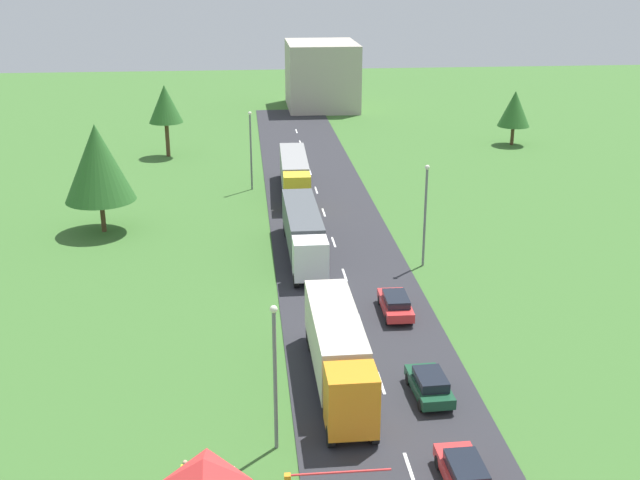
% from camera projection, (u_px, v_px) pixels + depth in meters
% --- Properties ---
extents(road, '(10.00, 140.00, 0.06)m').
position_uv_depth(road, '(352.00, 296.00, 54.15)').
color(road, '#2B2B30').
rests_on(road, ground).
extents(lane_marking_centre, '(0.16, 119.62, 0.01)m').
position_uv_depth(lane_marking_centre, '(360.00, 321.00, 50.31)').
color(lane_marking_centre, white).
rests_on(lane_marking_centre, road).
extents(truck_lead, '(2.58, 12.17, 3.68)m').
position_uv_depth(truck_lead, '(338.00, 349.00, 42.19)').
color(truck_lead, orange).
rests_on(truck_lead, road).
extents(truck_second, '(2.56, 13.53, 3.42)m').
position_uv_depth(truck_second, '(303.00, 230.00, 60.87)').
color(truck_second, white).
rests_on(truck_second, road).
extents(truck_third, '(2.83, 13.70, 3.46)m').
position_uv_depth(truck_third, '(294.00, 173.00, 76.97)').
color(truck_third, yellow).
rests_on(truck_third, road).
extents(car_lead, '(1.82, 4.19, 1.38)m').
position_uv_depth(car_lead, '(465.00, 473.00, 34.34)').
color(car_lead, red).
rests_on(car_lead, road).
extents(car_second, '(1.89, 4.05, 1.40)m').
position_uv_depth(car_second, '(430.00, 384.00, 41.46)').
color(car_second, '#19472D').
rests_on(car_second, road).
extents(car_third, '(1.82, 4.43, 1.38)m').
position_uv_depth(car_third, '(396.00, 304.00, 51.08)').
color(car_third, red).
rests_on(car_third, road).
extents(barrier_gate, '(4.64, 0.28, 1.05)m').
position_uv_depth(barrier_gate, '(306.00, 480.00, 34.04)').
color(barrier_gate, orange).
rests_on(barrier_gate, ground).
extents(person_lead, '(0.38, 0.22, 1.71)m').
position_uv_depth(person_lead, '(186.00, 477.00, 33.96)').
color(person_lead, gray).
rests_on(person_lead, ground).
extents(lamppost_lead, '(0.36, 0.36, 7.37)m').
position_uv_depth(lamppost_lead, '(275.00, 370.00, 36.11)').
color(lamppost_lead, slate).
rests_on(lamppost_lead, ground).
extents(lamppost_second, '(0.36, 0.36, 7.78)m').
position_uv_depth(lamppost_second, '(425.00, 210.00, 58.10)').
color(lamppost_second, slate).
rests_on(lamppost_second, ground).
extents(lamppost_third, '(0.36, 0.36, 7.80)m').
position_uv_depth(lamppost_third, '(251.00, 146.00, 77.54)').
color(lamppost_third, slate).
rests_on(lamppost_third, ground).
extents(tree_oak, '(3.91, 3.91, 6.62)m').
position_uv_depth(tree_oak, '(515.00, 109.00, 96.21)').
color(tree_oak, '#513823').
rests_on(tree_oak, ground).
extents(tree_birch, '(5.82, 5.82, 9.16)m').
position_uv_depth(tree_birch, '(98.00, 163.00, 64.97)').
color(tree_birch, '#513823').
rests_on(tree_birch, ground).
extents(tree_maple, '(3.88, 3.88, 8.22)m').
position_uv_depth(tree_maple, '(165.00, 104.00, 90.11)').
color(tree_maple, '#513823').
rests_on(tree_maple, ground).
extents(distant_building, '(10.35, 13.73, 9.80)m').
position_uv_depth(distant_building, '(322.00, 75.00, 120.17)').
color(distant_building, '#B2A899').
rests_on(distant_building, ground).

